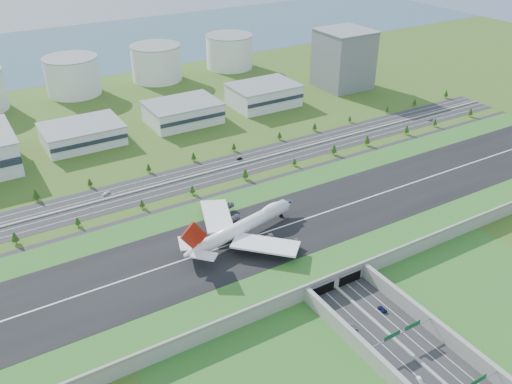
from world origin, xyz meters
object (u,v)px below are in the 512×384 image
car_2 (382,309)px  car_5 (239,159)px  car_7 (106,193)px  car_1 (420,380)px  office_tower (344,59)px  car_0 (353,326)px  car_6 (430,119)px  boeing_747 (242,227)px

car_2 → car_5: (21.72, 176.29, -0.01)m
car_7 → car_1: bearing=-5.9°
office_tower → car_0: (-210.92, -271.10, -26.54)m
car_1 → car_7: bearing=122.0°
car_1 → car_6: (215.44, 198.85, 0.11)m
car_0 → car_2: (19.34, 1.76, -0.13)m
car_1 → boeing_747: bearing=113.8°
boeing_747 → car_5: size_ratio=18.44×
office_tower → car_1: office_tower is taller
car_5 → car_6: 178.66m
car_1 → office_tower: bearing=72.0°
boeing_747 → car_7: (-46.30, 98.94, -14.04)m
car_1 → car_5: (37.63, 216.18, 0.02)m
car_1 → car_6: 293.18m
car_0 → car_6: bearing=44.3°
office_tower → car_7: office_tower is taller
car_2 → car_6: (199.53, 158.95, 0.09)m
car_1 → car_5: size_ratio=0.97×
car_0 → car_1: car_0 is taller
boeing_747 → car_6: 246.11m
car_7 → office_tower: bearing=87.1°
car_1 → car_2: (15.91, 39.89, 0.03)m
office_tower → car_2: 331.60m
car_5 → car_6: size_ratio=0.75×
office_tower → car_6: size_ratio=9.58×
office_tower → boeing_747: 295.32m
car_0 → car_1: 38.29m
car_0 → car_6: size_ratio=0.86×
boeing_747 → car_1: (16.16, -116.78, -14.18)m
car_0 → boeing_747: bearing=107.2°
car_1 → car_0: bearing=111.0°
boeing_747 → car_6: bearing=6.7°
car_0 → car_6: 271.54m
office_tower → car_5: office_tower is taller
office_tower → boeing_747: size_ratio=0.70×
car_5 → car_7: size_ratio=0.76×
boeing_747 → car_1: size_ratio=18.96×
car_0 → car_2: bearing=13.2°
office_tower → car_0: size_ratio=11.10×
boeing_747 → car_5: (53.79, 99.40, -14.16)m
office_tower → car_2: bearing=-125.4°
car_2 → office_tower: bearing=-121.9°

